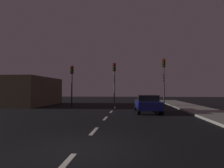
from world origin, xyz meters
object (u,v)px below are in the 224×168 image
(traffic_signal_center, at_px, (114,76))
(traffic_signal_right, at_px, (164,73))
(traffic_signal_left, at_px, (72,78))
(car_stopped_ahead, at_px, (147,103))

(traffic_signal_center, bearing_deg, traffic_signal_right, 0.01)
(traffic_signal_center, relative_size, traffic_signal_right, 0.92)
(traffic_signal_left, distance_m, traffic_signal_right, 10.24)
(traffic_signal_center, xyz_separation_m, traffic_signal_right, (5.39, 0.00, 0.25))
(traffic_signal_right, bearing_deg, traffic_signal_center, -179.99)
(traffic_signal_center, height_order, traffic_signal_right, traffic_signal_right)
(traffic_signal_left, relative_size, car_stopped_ahead, 1.08)
(traffic_signal_right, distance_m, car_stopped_ahead, 6.65)
(traffic_signal_left, height_order, car_stopped_ahead, traffic_signal_left)
(traffic_signal_center, xyz_separation_m, car_stopped_ahead, (3.12, -5.53, -2.64))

